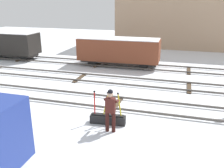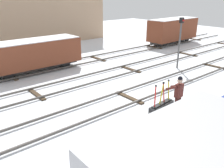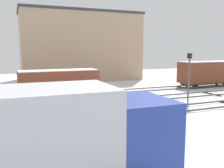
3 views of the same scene
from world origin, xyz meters
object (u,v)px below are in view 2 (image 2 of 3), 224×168
object	(u,v)px
rail_worker	(178,93)
freight_car_back_track	(173,30)
switch_lever_frame	(162,106)
signal_post	(180,38)
freight_car_near_switch	(34,54)

from	to	relation	value
rail_worker	freight_car_back_track	bearing A→B (deg)	32.39
switch_lever_frame	rail_worker	xyz separation A→B (m)	(0.30, -0.61, 0.77)
rail_worker	freight_car_back_track	size ratio (longest dim) A/B	0.29
rail_worker	switch_lever_frame	bearing A→B (deg)	110.90
signal_post	freight_car_back_track	distance (m)	9.11
switch_lever_frame	signal_post	distance (m)	7.56
signal_post	rail_worker	bearing A→B (deg)	-144.63
freight_car_near_switch	freight_car_back_track	xyz separation A→B (m)	(15.32, 0.00, 0.22)
rail_worker	freight_car_back_track	world-z (taller)	freight_car_back_track
signal_post	freight_car_back_track	world-z (taller)	signal_post
switch_lever_frame	freight_car_back_track	size ratio (longest dim) A/B	0.25
signal_post	freight_car_near_switch	xyz separation A→B (m)	(-8.28, 5.74, -0.92)
switch_lever_frame	rail_worker	world-z (taller)	rail_worker
switch_lever_frame	signal_post	bearing A→B (deg)	25.03
freight_car_near_switch	switch_lever_frame	bearing A→B (deg)	-79.14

